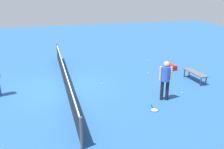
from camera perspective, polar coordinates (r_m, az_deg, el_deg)
name	(u,v)px	position (r m, az deg, el deg)	size (l,w,h in m)	color
ground_plane	(66,88)	(12.37, -10.33, -2.91)	(40.00, 40.00, 0.00)	#265693
court_net	(65,78)	(12.19, -10.47, -0.73)	(10.09, 0.09, 1.07)	#4C4C51
player_near_side	(165,77)	(10.79, 11.85, -0.63)	(0.44, 0.52, 1.70)	black
tennis_racket_near_player	(154,110)	(10.21, 9.38, -7.74)	(0.60, 0.34, 0.03)	blue
tennis_ball_near_player	(147,61)	(16.51, 7.86, 3.02)	(0.07, 0.07, 0.07)	#C6E033
tennis_ball_by_net	(148,73)	(14.23, 8.08, 0.34)	(0.07, 0.07, 0.07)	#C6E033
tennis_ball_midcourt	(182,93)	(11.94, 15.39, -3.97)	(0.07, 0.07, 0.07)	#C6E033
tennis_ball_baseline	(161,84)	(12.72, 10.97, -2.15)	(0.07, 0.07, 0.07)	#C6E033
tennis_ball_stray_left	(101,84)	(12.56, -2.36, -2.09)	(0.07, 0.07, 0.07)	#C6E033
courtside_bench	(195,73)	(13.54, 18.06, 0.27)	(1.53, 0.51, 0.48)	#595960
equipment_bag	(171,66)	(15.27, 12.93, 1.77)	(0.84, 0.42, 0.28)	#B21E1E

